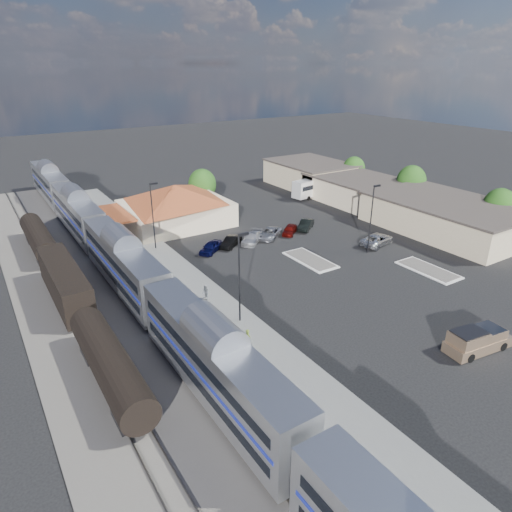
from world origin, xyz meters
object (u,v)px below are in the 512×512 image
station_depot (175,205)px  pickup_truck (478,340)px  suv (377,239)px  coach_bus (316,186)px

station_depot → pickup_truck: bearing=-79.4°
suv → coach_bus: (8.96, 23.88, 1.19)m
pickup_truck → station_depot: bearing=17.9°
station_depot → pickup_truck: station_depot is taller
suv → station_depot: bearing=26.8°
station_depot → coach_bus: size_ratio=1.69×
pickup_truck → coach_bus: coach_bus is taller
station_depot → suv: 30.08m
pickup_truck → coach_bus: (20.11, 46.17, 0.97)m
suv → coach_bus: size_ratio=0.52×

